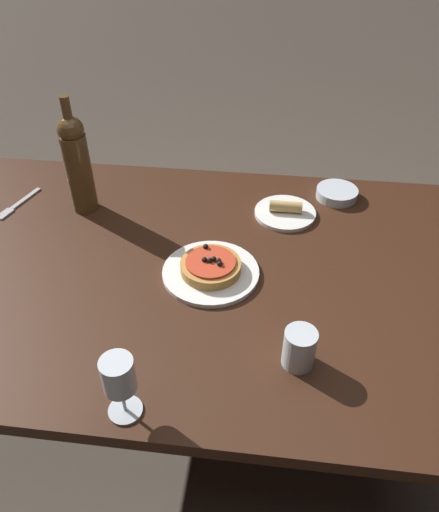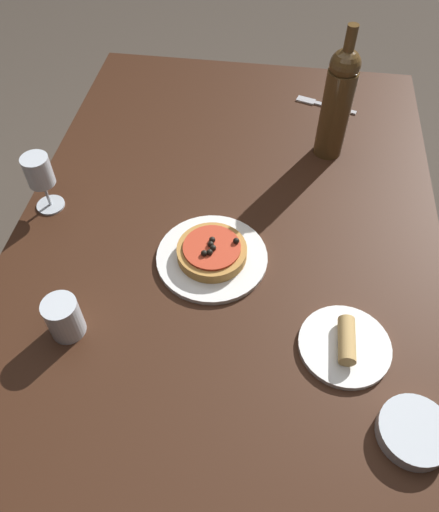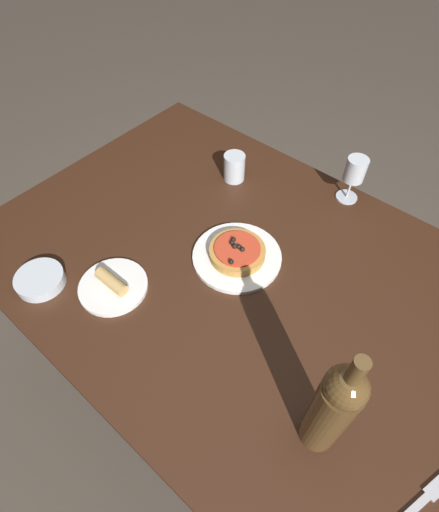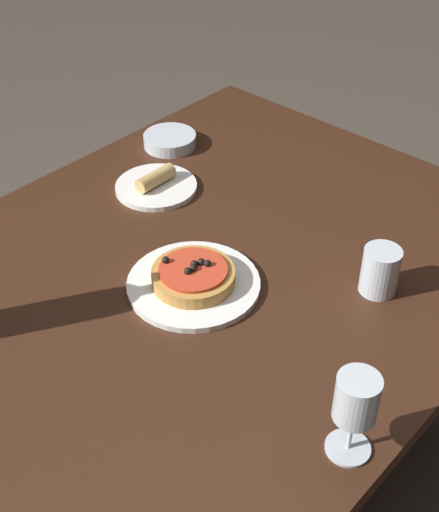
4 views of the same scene
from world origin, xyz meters
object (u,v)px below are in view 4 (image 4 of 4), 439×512
object	(u,v)px
dining_table	(160,329)
dinner_plate	(194,284)
wine_glass	(356,402)
water_cup	(380,271)
pizza	(193,275)
side_plate	(156,185)
side_bowl	(170,140)

from	to	relation	value
dining_table	dinner_plate	distance (m)	0.11
wine_glass	dining_table	bearing A→B (deg)	-95.16
wine_glass	water_cup	xyz separation A→B (m)	(-0.33, -0.16, -0.06)
dinner_plate	wine_glass	xyz separation A→B (m)	(0.11, 0.42, 0.10)
dining_table	pizza	distance (m)	0.12
pizza	side_plate	xyz separation A→B (m)	(-0.18, -0.29, -0.02)
pizza	water_cup	bearing A→B (deg)	130.63
dinner_plate	wine_glass	distance (m)	0.44
water_cup	pizza	bearing A→B (deg)	-49.37
dinner_plate	dining_table	bearing A→B (deg)	-16.83
dinner_plate	water_cup	world-z (taller)	water_cup
dining_table	side_bowl	world-z (taller)	side_bowl
side_bowl	side_plate	distance (m)	0.19
dinner_plate	side_bowl	bearing A→B (deg)	-130.10
side_plate	wine_glass	bearing A→B (deg)	67.40
dining_table	wine_glass	size ratio (longest dim) A/B	10.19
dinner_plate	pizza	bearing A→B (deg)	-110.84
pizza	dinner_plate	bearing A→B (deg)	69.16
dining_table	pizza	world-z (taller)	pizza
dining_table	side_plate	world-z (taller)	side_plate
side_bowl	dining_table	bearing A→B (deg)	42.91
pizza	water_cup	distance (m)	0.34
dinner_plate	side_bowl	xyz separation A→B (m)	(-0.34, -0.41, 0.01)
pizza	water_cup	xyz separation A→B (m)	(-0.22, 0.26, 0.02)
dining_table	water_cup	bearing A→B (deg)	136.33
dinner_plate	pizza	world-z (taller)	pizza
dinner_plate	water_cup	size ratio (longest dim) A/B	2.73
dining_table	pizza	size ratio (longest dim) A/B	9.84
dining_table	water_cup	world-z (taller)	water_cup
pizza	side_plate	size ratio (longest dim) A/B	0.86
water_cup	side_plate	bearing A→B (deg)	-86.08
wine_glass	side_bowl	bearing A→B (deg)	-118.79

